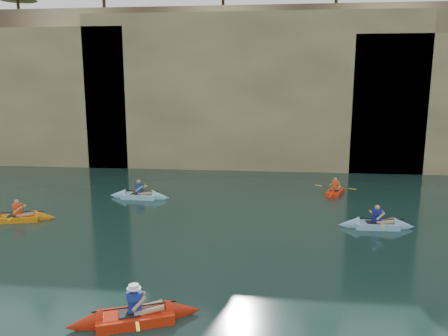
# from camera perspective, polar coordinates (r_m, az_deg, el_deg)

# --- Properties ---
(cliff) EXTENTS (70.00, 16.00, 12.00)m
(cliff) POSITION_cam_1_polar(r_m,az_deg,el_deg) (39.56, 1.10, 10.71)
(cliff) COLOR tan
(cliff) RESTS_ON ground
(cliff_slab_center) EXTENTS (24.00, 2.40, 11.40)m
(cliff_slab_center) POSITION_cam_1_polar(r_m,az_deg,el_deg) (32.05, 3.53, 10.07)
(cliff_slab_center) COLOR tan
(cliff_slab_center) RESTS_ON ground
(sea_cave_center) EXTENTS (3.50, 1.00, 3.20)m
(sea_cave_center) POSITION_cam_1_polar(r_m,az_deg,el_deg) (32.58, -7.23, 2.78)
(sea_cave_center) COLOR black
(sea_cave_center) RESTS_ON ground
(sea_cave_east) EXTENTS (5.00, 1.00, 4.50)m
(sea_cave_east) POSITION_cam_1_polar(r_m,az_deg,el_deg) (32.27, 17.76, 3.43)
(sea_cave_east) COLOR black
(sea_cave_east) RESTS_ON ground
(main_kayaker) EXTENTS (3.60, 2.26, 1.32)m
(main_kayaker) POSITION_cam_1_polar(r_m,az_deg,el_deg) (12.41, -11.54, -18.44)
(main_kayaker) COLOR red
(main_kayaker) RESTS_ON ground
(kayaker_orange) EXTENTS (3.40, 2.42, 1.26)m
(kayaker_orange) POSITION_cam_1_polar(r_m,az_deg,el_deg) (22.28, -25.29, -5.89)
(kayaker_orange) COLOR orange
(kayaker_orange) RESTS_ON ground
(kayaker_ltblue_near) EXTENTS (3.27, 2.53, 1.29)m
(kayaker_ltblue_near) POSITION_cam_1_polar(r_m,az_deg,el_deg) (20.34, 19.25, -6.98)
(kayaker_ltblue_near) COLOR #86C1E1
(kayaker_ltblue_near) RESTS_ON ground
(kayaker_red_far) EXTENTS (2.22, 3.26, 1.18)m
(kayaker_red_far) POSITION_cam_1_polar(r_m,az_deg,el_deg) (25.74, 14.28, -2.99)
(kayaker_red_far) COLOR red
(kayaker_red_far) RESTS_ON ground
(kayaker_ltblue_mid) EXTENTS (3.45, 2.55, 1.30)m
(kayaker_ltblue_mid) POSITION_cam_1_polar(r_m,az_deg,el_deg) (24.45, -11.00, -3.55)
(kayaker_ltblue_mid) COLOR #91D8F3
(kayaker_ltblue_mid) RESTS_ON ground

